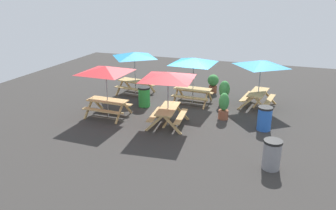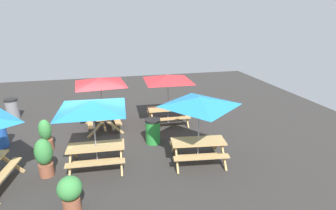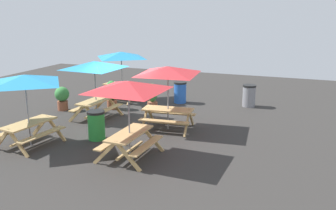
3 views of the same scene
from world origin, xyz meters
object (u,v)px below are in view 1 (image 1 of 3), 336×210
picnic_table_1 (168,79)px  potted_plant_1 (224,106)px  picnic_table_0 (135,58)px  trash_bin_green (144,97)px  trash_bin_blue (265,118)px  potted_plant_0 (224,92)px  potted_plant_2 (213,82)px  picnic_table_3 (261,67)px  trash_bin_gray (272,154)px  picnic_table_4 (194,64)px  picnic_table_2 (106,73)px

picnic_table_1 → potted_plant_1: picnic_table_1 is taller
picnic_table_0 → trash_bin_green: picnic_table_0 is taller
trash_bin_blue → potted_plant_0: potted_plant_0 is taller
trash_bin_green → potted_plant_2: potted_plant_2 is taller
picnic_table_3 → trash_bin_gray: bearing=-163.0°
picnic_table_3 → picnic_table_4: bearing=106.7°
potted_plant_1 → potted_plant_2: size_ratio=1.17×
picnic_table_4 → potted_plant_1: 2.82m
picnic_table_0 → trash_bin_green: 2.58m
picnic_table_1 → picnic_table_4: 3.12m
picnic_table_4 → trash_bin_gray: bearing=-49.8°
picnic_table_0 → picnic_table_4: bearing=-0.1°
picnic_table_0 → potted_plant_0: picnic_table_0 is taller
picnic_table_3 → picnic_table_4: size_ratio=0.83×
picnic_table_3 → potted_plant_2: bearing=66.3°
picnic_table_4 → trash_bin_blue: bearing=-28.9°
picnic_table_1 → trash_bin_blue: picnic_table_1 is taller
picnic_table_2 → picnic_table_4: size_ratio=1.00×
picnic_table_3 → potted_plant_0: bearing=109.5°
picnic_table_0 → potted_plant_1: (5.18, -2.03, -1.39)m
potted_plant_1 → potted_plant_2: potted_plant_1 is taller
trash_bin_blue → potted_plant_0: bearing=130.8°
trash_bin_gray → picnic_table_3: bearing=99.1°
picnic_table_4 → potted_plant_0: (1.53, 0.16, -1.32)m
trash_bin_green → trash_bin_gray: bearing=-33.5°
potted_plant_2 → picnic_table_1: bearing=-98.7°
trash_bin_blue → picnic_table_4: bearing=148.1°
picnic_table_0 → trash_bin_green: (1.25, -1.69, -1.49)m
picnic_table_0 → picnic_table_2: bearing=-79.0°
picnic_table_2 → picnic_table_3: bearing=31.1°
trash_bin_gray → potted_plant_1: 4.32m
picnic_table_3 → trash_bin_blue: picnic_table_3 is taller
trash_bin_gray → trash_bin_green: bearing=146.5°
potted_plant_0 → picnic_table_2: bearing=-145.5°
picnic_table_1 → trash_bin_blue: bearing=-82.7°
picnic_table_2 → potted_plant_0: (4.63, 3.18, -1.32)m
picnic_table_1 → trash_bin_green: bearing=40.1°
picnic_table_0 → potted_plant_0: (4.87, -0.25, -1.32)m
trash_bin_blue → trash_bin_gray: 3.12m
trash_bin_green → potted_plant_1: 3.94m
picnic_table_2 → picnic_table_3: (6.21, 3.50, 0.00)m
picnic_table_0 → picnic_table_1: size_ratio=0.83×
trash_bin_blue → picnic_table_0: bearing=159.0°
trash_bin_blue → picnic_table_2: bearing=-173.4°
picnic_table_3 → trash_bin_gray: size_ratio=2.38×
picnic_table_1 → picnic_table_0: bearing=36.0°
picnic_table_1 → picnic_table_2: same height
trash_bin_gray → potted_plant_1: (-2.21, 3.72, 0.10)m
picnic_table_0 → picnic_table_4: (3.33, -0.41, 0.00)m
trash_bin_green → potted_plant_0: size_ratio=0.79×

